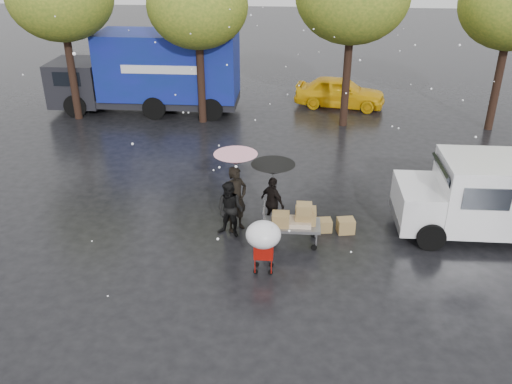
# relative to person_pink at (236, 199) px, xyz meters

# --- Properties ---
(ground) EXTENTS (90.00, 90.00, 0.00)m
(ground) POSITION_rel_person_pink_xyz_m (1.04, -1.06, -0.95)
(ground) COLOR black
(ground) RESTS_ON ground
(person_pink) EXTENTS (0.80, 0.82, 1.89)m
(person_pink) POSITION_rel_person_pink_xyz_m (0.00, 0.00, 0.00)
(person_pink) COLOR black
(person_pink) RESTS_ON ground
(person_middle) EXTENTS (0.92, 0.81, 1.59)m
(person_middle) POSITION_rel_person_pink_xyz_m (-0.14, -0.33, -0.15)
(person_middle) COLOR black
(person_middle) RESTS_ON ground
(person_black) EXTENTS (0.89, 0.89, 1.51)m
(person_black) POSITION_rel_person_pink_xyz_m (0.98, 0.24, -0.19)
(person_black) COLOR black
(person_black) RESTS_ON ground
(umbrella_pink) EXTENTS (1.17, 1.17, 2.29)m
(umbrella_pink) POSITION_rel_person_pink_xyz_m (0.00, 0.00, 1.19)
(umbrella_pink) COLOR #4C4C4C
(umbrella_pink) RESTS_ON ground
(umbrella_black) EXTENTS (1.20, 1.20, 1.93)m
(umbrella_black) POSITION_rel_person_pink_xyz_m (0.98, 0.24, 0.83)
(umbrella_black) COLOR #4C4C4C
(umbrella_black) RESTS_ON ground
(vendor_cart) EXTENTS (1.52, 0.80, 1.27)m
(vendor_cart) POSITION_rel_person_pink_xyz_m (1.62, -0.61, -0.22)
(vendor_cart) COLOR slate
(vendor_cart) RESTS_ON ground
(shopping_cart) EXTENTS (0.84, 0.84, 1.46)m
(shopping_cart) POSITION_rel_person_pink_xyz_m (0.88, -2.11, 0.12)
(shopping_cart) COLOR #AC1109
(shopping_cart) RESTS_ON ground
(white_van) EXTENTS (4.91, 2.18, 2.20)m
(white_van) POSITION_rel_person_pink_xyz_m (6.99, 0.34, 0.21)
(white_van) COLOR white
(white_van) RESTS_ON ground
(blue_truck) EXTENTS (8.30, 2.60, 3.50)m
(blue_truck) POSITION_rel_person_pink_xyz_m (-4.93, 10.25, 0.81)
(blue_truck) COLOR navy
(blue_truck) RESTS_ON ground
(box_ground_near) EXTENTS (0.52, 0.44, 0.41)m
(box_ground_near) POSITION_rel_person_pink_xyz_m (3.03, 0.07, -0.74)
(box_ground_near) COLOR olive
(box_ground_near) RESTS_ON ground
(box_ground_far) EXTENTS (0.49, 0.41, 0.35)m
(box_ground_far) POSITION_rel_person_pink_xyz_m (2.41, 0.10, -0.77)
(box_ground_far) COLOR olive
(box_ground_far) RESTS_ON ground
(yellow_taxi) EXTENTS (4.31, 2.31, 1.40)m
(yellow_taxi) POSITION_rel_person_pink_xyz_m (3.52, 11.49, -0.25)
(yellow_taxi) COLOR yellow
(yellow_taxi) RESTS_ON ground
(tree_row) EXTENTS (21.60, 4.40, 7.12)m
(tree_row) POSITION_rel_person_pink_xyz_m (0.58, 8.94, 4.08)
(tree_row) COLOR black
(tree_row) RESTS_ON ground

